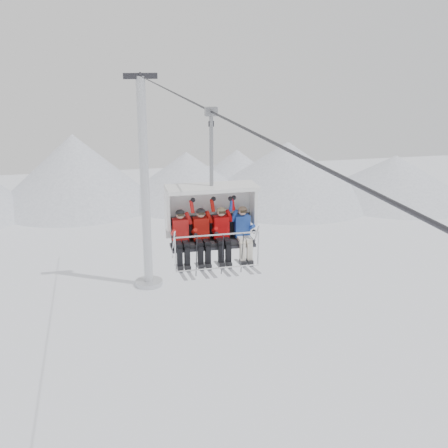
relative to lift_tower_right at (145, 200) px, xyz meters
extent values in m
cone|color=white|center=(-5.00, 22.00, -2.28)|extent=(16.00, 16.00, 7.00)
cone|color=white|center=(6.00, 21.00, -3.28)|extent=(14.00, 14.00, 5.00)
cone|color=white|center=(16.00, 19.00, -2.78)|extent=(18.00, 18.00, 6.00)
cone|color=white|center=(27.00, 17.00, -3.53)|extent=(16.00, 16.00, 4.50)
cone|color=white|center=(12.00, 24.00, -3.53)|extent=(12.00, 12.00, 4.50)
cylinder|color=silver|center=(0.00, 0.00, 0.87)|extent=(0.56, 0.56, 13.30)
cylinder|color=silver|center=(0.00, 0.00, -5.63)|extent=(1.80, 1.80, 0.30)
cube|color=#2B2A2F|center=(0.00, 0.00, 7.52)|extent=(2.00, 0.35, 0.35)
cylinder|color=#2B2A2F|center=(0.00, -22.00, 7.52)|extent=(0.06, 50.00, 0.06)
cube|color=black|center=(0.00, -20.68, 4.17)|extent=(2.10, 0.55, 0.10)
cube|color=black|center=(0.00, -20.42, 4.53)|extent=(2.10, 0.10, 0.61)
cube|color=#2B2A2F|center=(0.00, -20.68, 4.08)|extent=(2.20, 0.60, 0.08)
cube|color=white|center=(0.00, -20.20, 4.91)|extent=(2.34, 0.10, 1.39)
cube|color=white|center=(0.00, -20.60, 5.60)|extent=(2.34, 0.90, 0.10)
cylinder|color=silver|center=(0.00, -21.23, 4.54)|extent=(2.14, 0.04, 0.04)
cylinder|color=silver|center=(0.00, -21.30, 3.67)|extent=(2.14, 0.04, 0.04)
cylinder|color=gray|center=(0.00, -20.58, 6.56)|extent=(0.10, 0.10, 1.92)
cube|color=gray|center=(0.00, -20.58, 7.52)|extent=(0.30, 0.18, 0.22)
cube|color=red|center=(-0.84, -20.64, 4.54)|extent=(0.40, 0.27, 0.59)
sphere|color=tan|center=(-0.84, -20.68, 4.97)|extent=(0.22, 0.22, 0.22)
cube|color=black|center=(-0.94, -21.08, 3.98)|extent=(0.13, 0.15, 0.48)
cube|color=black|center=(-0.75, -21.08, 3.98)|extent=(0.13, 0.15, 0.48)
cube|color=#B1B4BB|center=(-0.94, -21.18, 3.60)|extent=(0.09, 1.69, 0.26)
cube|color=#B1B4BB|center=(-0.75, -21.18, 3.60)|extent=(0.09, 1.69, 0.26)
cube|color=#AC110A|center=(-0.31, -20.64, 4.54)|extent=(0.40, 0.27, 0.59)
sphere|color=tan|center=(-0.31, -20.68, 4.97)|extent=(0.22, 0.22, 0.22)
cube|color=black|center=(-0.40, -21.08, 3.98)|extent=(0.13, 0.15, 0.48)
cube|color=black|center=(-0.21, -21.08, 3.98)|extent=(0.13, 0.15, 0.48)
cube|color=#B1B4BB|center=(-0.40, -21.18, 3.60)|extent=(0.09, 1.69, 0.26)
cube|color=#B1B4BB|center=(-0.21, -21.18, 3.60)|extent=(0.09, 1.69, 0.26)
cube|color=#C30709|center=(0.23, -20.64, 4.54)|extent=(0.40, 0.27, 0.59)
sphere|color=tan|center=(0.23, -20.68, 4.97)|extent=(0.22, 0.22, 0.22)
cube|color=black|center=(0.13, -21.08, 3.98)|extent=(0.13, 0.15, 0.48)
cube|color=black|center=(0.32, -21.08, 3.98)|extent=(0.13, 0.15, 0.48)
cube|color=#B1B4BB|center=(0.13, -21.18, 3.60)|extent=(0.09, 1.69, 0.26)
cube|color=#B1B4BB|center=(0.32, -21.18, 3.60)|extent=(0.09, 1.69, 0.26)
cube|color=#2145A7|center=(0.80, -20.64, 4.54)|extent=(0.39, 0.26, 0.58)
sphere|color=tan|center=(0.80, -20.68, 4.95)|extent=(0.22, 0.22, 0.22)
cube|color=white|center=(0.70, -21.08, 3.99)|extent=(0.13, 0.15, 0.47)
cube|color=white|center=(0.89, -21.08, 3.99)|extent=(0.13, 0.15, 0.47)
cube|color=#B1B4BB|center=(0.70, -21.18, 3.61)|extent=(0.09, 1.69, 0.26)
cube|color=#B1B4BB|center=(0.89, -21.18, 3.61)|extent=(0.09, 1.69, 0.26)
camera|label=1|loc=(-2.82, -34.26, 8.95)|focal=45.00mm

